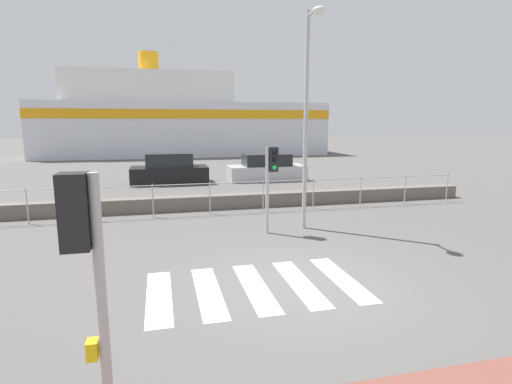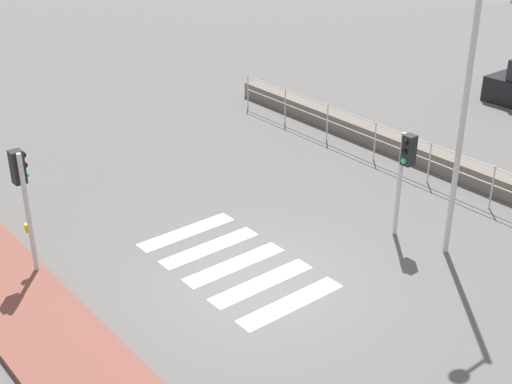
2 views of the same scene
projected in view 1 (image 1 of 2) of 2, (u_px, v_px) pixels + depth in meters
The scene contains 10 objects.
ground_plane at pixel (299, 283), 7.87m from camera, with size 160.00×160.00×0.00m, color #565451.
crosswalk at pixel (255, 287), 7.66m from camera, with size 4.05×2.40×0.01m.
seawall at pixel (233, 201), 14.79m from camera, with size 18.93×0.55×0.50m.
harbor_fence at pixel (237, 192), 13.86m from camera, with size 17.07×0.04×1.13m.
traffic_light_near at pixel (86, 256), 3.55m from camera, with size 0.34×0.32×2.70m.
traffic_light_far at pixel (271, 170), 11.14m from camera, with size 0.34×0.32×2.45m.
streetlamp at pixel (309, 98), 11.15m from camera, with size 0.32×1.04×6.16m.
ferry_boat at pixel (179, 121), 37.99m from camera, with size 26.36×7.04×9.44m.
parked_car_black at pixel (169, 170), 20.63m from camera, with size 3.90×1.78×1.57m.
parked_car_silver at pixel (266, 169), 21.85m from camera, with size 4.17×1.76×1.44m.
Camera 1 is at (-2.57, -7.03, 3.13)m, focal length 28.00 mm.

